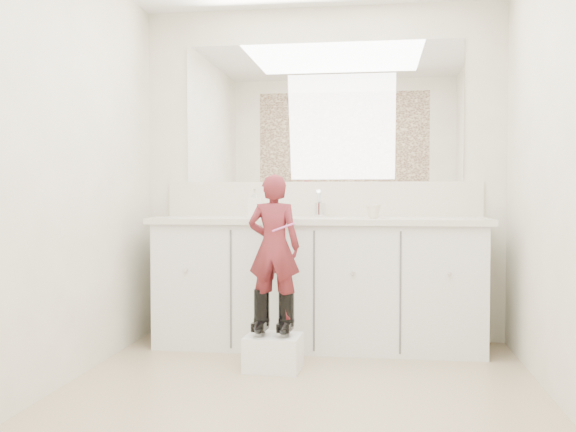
# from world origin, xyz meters

# --- Properties ---
(floor) EXTENTS (3.00, 3.00, 0.00)m
(floor) POSITION_xyz_m (0.00, 0.00, 0.00)
(floor) COLOR #90835E
(floor) RESTS_ON ground
(wall_back) EXTENTS (2.60, 0.00, 2.60)m
(wall_back) POSITION_xyz_m (0.00, 1.50, 1.20)
(wall_back) COLOR beige
(wall_back) RESTS_ON floor
(wall_front) EXTENTS (2.60, 0.00, 2.60)m
(wall_front) POSITION_xyz_m (0.00, -1.50, 1.20)
(wall_front) COLOR beige
(wall_front) RESTS_ON floor
(wall_left) EXTENTS (0.00, 3.00, 3.00)m
(wall_left) POSITION_xyz_m (-1.30, 0.00, 1.20)
(wall_left) COLOR beige
(wall_left) RESTS_ON floor
(wall_right) EXTENTS (0.00, 3.00, 3.00)m
(wall_right) POSITION_xyz_m (1.30, 0.00, 1.20)
(wall_right) COLOR beige
(wall_right) RESTS_ON floor
(vanity_cabinet) EXTENTS (2.20, 0.55, 0.85)m
(vanity_cabinet) POSITION_xyz_m (0.00, 1.23, 0.42)
(vanity_cabinet) COLOR silver
(vanity_cabinet) RESTS_ON floor
(countertop) EXTENTS (2.28, 0.58, 0.04)m
(countertop) POSITION_xyz_m (0.00, 1.21, 0.87)
(countertop) COLOR beige
(countertop) RESTS_ON vanity_cabinet
(backsplash) EXTENTS (2.28, 0.03, 0.25)m
(backsplash) POSITION_xyz_m (0.00, 1.49, 1.02)
(backsplash) COLOR beige
(backsplash) RESTS_ON countertop
(mirror) EXTENTS (2.00, 0.02, 1.00)m
(mirror) POSITION_xyz_m (0.00, 1.49, 1.64)
(mirror) COLOR white
(mirror) RESTS_ON wall_back
(faucet) EXTENTS (0.08, 0.08, 0.10)m
(faucet) POSITION_xyz_m (0.00, 1.38, 0.94)
(faucet) COLOR silver
(faucet) RESTS_ON countertop
(cup) EXTENTS (0.12, 0.12, 0.09)m
(cup) POSITION_xyz_m (0.38, 1.15, 0.94)
(cup) COLOR beige
(cup) RESTS_ON countertop
(soap_bottle) EXTENTS (0.10, 0.10, 0.20)m
(soap_bottle) POSITION_xyz_m (-0.44, 1.22, 0.99)
(soap_bottle) COLOR beige
(soap_bottle) RESTS_ON countertop
(step_stool) EXTENTS (0.34, 0.29, 0.21)m
(step_stool) POSITION_xyz_m (-0.21, 0.60, 0.10)
(step_stool) COLOR white
(step_stool) RESTS_ON floor
(boot_left) EXTENTS (0.11, 0.19, 0.27)m
(boot_left) POSITION_xyz_m (-0.28, 0.62, 0.34)
(boot_left) COLOR black
(boot_left) RESTS_ON step_stool
(boot_right) EXTENTS (0.11, 0.19, 0.27)m
(boot_right) POSITION_xyz_m (-0.13, 0.62, 0.34)
(boot_right) COLOR black
(boot_right) RESTS_ON step_stool
(toddler) EXTENTS (0.32, 0.22, 0.86)m
(toddler) POSITION_xyz_m (-0.21, 0.62, 0.74)
(toddler) COLOR #9C3035
(toddler) RESTS_ON step_stool
(toothbrush) EXTENTS (0.14, 0.02, 0.06)m
(toothbrush) POSITION_xyz_m (-0.14, 0.54, 0.86)
(toothbrush) COLOR #E75AB0
(toothbrush) RESTS_ON toddler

